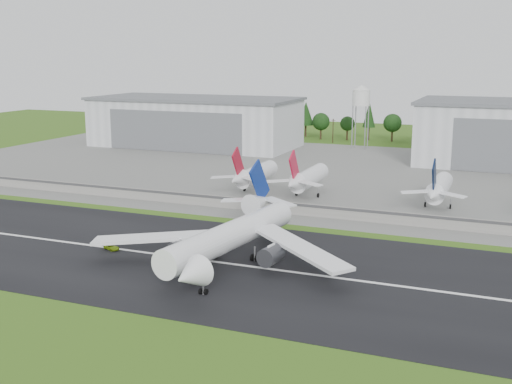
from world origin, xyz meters
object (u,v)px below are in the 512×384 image
at_px(main_airliner, 230,242).
at_px(parked_jet_red_a, 253,175).
at_px(ground_vehicle, 112,247).
at_px(parked_jet_navy, 438,189).
at_px(parked_jet_red_b, 306,179).

relative_size(main_airliner, parked_jet_red_a, 1.89).
bearing_deg(ground_vehicle, main_airliner, -66.55).
bearing_deg(parked_jet_red_a, parked_jet_navy, -0.00).
distance_m(main_airliner, parked_jet_red_a, 70.61).
xyz_separation_m(parked_jet_red_a, parked_jet_navy, (56.58, -0.00, -0.01)).
bearing_deg(parked_jet_navy, ground_vehicle, -133.08).
bearing_deg(parked_jet_navy, parked_jet_red_b, 179.98).
bearing_deg(ground_vehicle, parked_jet_navy, -20.74).
bearing_deg(parked_jet_red_a, ground_vehicle, -95.55).
bearing_deg(parked_jet_red_a, parked_jet_red_b, 0.04).
height_order(parked_jet_red_b, parked_jet_navy, parked_jet_red_b).
distance_m(main_airliner, parked_jet_red_b, 67.15).
distance_m(parked_jet_red_a, parked_jet_navy, 56.58).
relative_size(main_airliner, ground_vehicle, 14.08).
distance_m(main_airliner, parked_jet_navy, 75.19).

